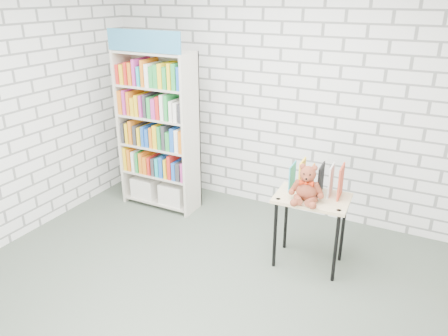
% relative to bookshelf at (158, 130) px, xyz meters
% --- Properties ---
extents(ground, '(4.50, 4.50, 0.00)m').
position_rel_bookshelf_xyz_m(ground, '(1.30, -1.36, -1.00)').
color(ground, '#485346').
rests_on(ground, ground).
extents(room_shell, '(4.52, 4.02, 2.81)m').
position_rel_bookshelf_xyz_m(room_shell, '(1.30, -1.36, 0.79)').
color(room_shell, silver).
rests_on(room_shell, ground).
extents(bookshelf, '(0.98, 0.38, 2.19)m').
position_rel_bookshelf_xyz_m(bookshelf, '(0.00, 0.00, 0.00)').
color(bookshelf, beige).
rests_on(bookshelf, ground).
extents(display_table, '(0.72, 0.52, 0.75)m').
position_rel_bookshelf_xyz_m(display_table, '(2.08, -0.44, -0.35)').
color(display_table, tan).
rests_on(display_table, ground).
extents(table_books, '(0.50, 0.24, 0.29)m').
position_rel_bookshelf_xyz_m(table_books, '(2.08, -0.33, -0.10)').
color(table_books, '#2A9EB9').
rests_on(table_books, display_table).
extents(teddy_bear, '(0.33, 0.31, 0.36)m').
position_rel_bookshelf_xyz_m(teddy_bear, '(2.05, -0.55, -0.10)').
color(teddy_bear, maroon).
rests_on(teddy_bear, display_table).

